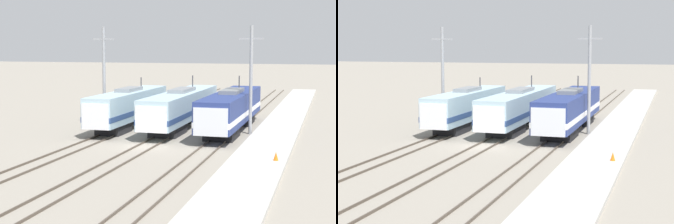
# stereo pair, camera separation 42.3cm
# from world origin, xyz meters

# --- Properties ---
(ground_plane) EXTENTS (400.00, 400.00, 0.00)m
(ground_plane) POSITION_xyz_m (0.00, 0.00, 0.00)
(ground_plane) COLOR gray
(rail_pair_far_left) EXTENTS (1.51, 120.00, 0.15)m
(rail_pair_far_left) POSITION_xyz_m (-5.10, 0.00, 0.07)
(rail_pair_far_left) COLOR #4C4238
(rail_pair_far_left) RESTS_ON ground_plane
(rail_pair_center) EXTENTS (1.51, 120.00, 0.15)m
(rail_pair_center) POSITION_xyz_m (0.00, 0.00, 0.07)
(rail_pair_center) COLOR #4C4238
(rail_pair_center) RESTS_ON ground_plane
(rail_pair_far_right) EXTENTS (1.51, 120.00, 0.15)m
(rail_pair_far_right) POSITION_xyz_m (5.10, 0.00, 0.07)
(rail_pair_far_right) COLOR #4C4238
(rail_pair_far_right) RESTS_ON ground_plane
(locomotive_far_left) EXTENTS (2.77, 16.76, 4.78)m
(locomotive_far_left) POSITION_xyz_m (-5.10, 9.01, 2.05)
(locomotive_far_left) COLOR #232326
(locomotive_far_left) RESTS_ON ground_plane
(locomotive_center) EXTENTS (3.02, 19.83, 4.97)m
(locomotive_center) POSITION_xyz_m (0.00, 10.27, 2.03)
(locomotive_center) COLOR #232326
(locomotive_center) RESTS_ON ground_plane
(locomotive_far_right) EXTENTS (3.09, 19.36, 5.04)m
(locomotive_far_right) POSITION_xyz_m (5.10, 9.71, 2.06)
(locomotive_far_right) COLOR black
(locomotive_far_right) RESTS_ON ground_plane
(catenary_tower_left) EXTENTS (2.21, 0.31, 9.94)m
(catenary_tower_left) POSITION_xyz_m (-7.37, 8.56, 5.19)
(catenary_tower_left) COLOR gray
(catenary_tower_left) RESTS_ON ground_plane
(catenary_tower_right) EXTENTS (2.21, 0.31, 9.94)m
(catenary_tower_right) POSITION_xyz_m (7.13, 8.56, 5.19)
(catenary_tower_right) COLOR gray
(catenary_tower_right) RESTS_ON ground_plane
(platform) EXTENTS (4.00, 120.00, 0.28)m
(platform) POSITION_xyz_m (9.48, 0.00, 0.14)
(platform) COLOR #B7B5AD
(platform) RESTS_ON ground_plane
(traffic_cone) EXTENTS (0.34, 0.34, 0.60)m
(traffic_cone) POSITION_xyz_m (10.74, -4.20, 0.58)
(traffic_cone) COLOR orange
(traffic_cone) RESTS_ON platform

